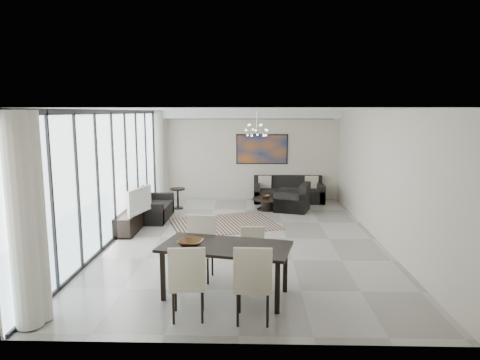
{
  "coord_description": "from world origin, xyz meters",
  "views": [
    {
      "loc": [
        0.15,
        -9.42,
        2.85
      ],
      "look_at": [
        -0.11,
        0.59,
        1.25
      ],
      "focal_mm": 32.0,
      "sensor_mm": 36.0,
      "label": 1
    }
  ],
  "objects_px": {
    "coffee_table": "(268,203)",
    "television": "(136,200)",
    "tv_console": "(130,222)",
    "sofa_main": "(288,193)",
    "dining_table": "(225,250)"
  },
  "relations": [
    {
      "from": "television",
      "to": "dining_table",
      "type": "bearing_deg",
      "value": -132.91
    },
    {
      "from": "sofa_main",
      "to": "tv_console",
      "type": "bearing_deg",
      "value": -139.13
    },
    {
      "from": "tv_console",
      "to": "television",
      "type": "height_order",
      "value": "television"
    },
    {
      "from": "coffee_table",
      "to": "television",
      "type": "distance_m",
      "value": 4.12
    },
    {
      "from": "coffee_table",
      "to": "sofa_main",
      "type": "distance_m",
      "value": 1.34
    },
    {
      "from": "coffee_table",
      "to": "dining_table",
      "type": "xyz_separation_m",
      "value": [
        -0.9,
        -6.03,
        0.55
      ]
    },
    {
      "from": "television",
      "to": "dining_table",
      "type": "height_order",
      "value": "television"
    },
    {
      "from": "tv_console",
      "to": "coffee_table",
      "type": "bearing_deg",
      "value": 35.18
    },
    {
      "from": "coffee_table",
      "to": "dining_table",
      "type": "height_order",
      "value": "dining_table"
    },
    {
      "from": "tv_console",
      "to": "dining_table",
      "type": "relative_size",
      "value": 0.68
    },
    {
      "from": "coffee_table",
      "to": "television",
      "type": "bearing_deg",
      "value": -143.06
    },
    {
      "from": "coffee_table",
      "to": "dining_table",
      "type": "bearing_deg",
      "value": -98.51
    },
    {
      "from": "sofa_main",
      "to": "television",
      "type": "relative_size",
      "value": 2.05
    },
    {
      "from": "dining_table",
      "to": "coffee_table",
      "type": "bearing_deg",
      "value": 81.49
    },
    {
      "from": "coffee_table",
      "to": "tv_console",
      "type": "relative_size",
      "value": 0.65
    }
  ]
}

